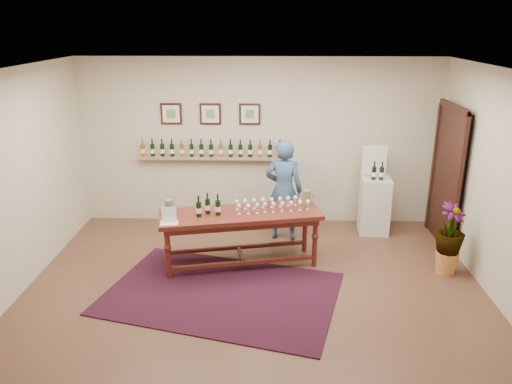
{
  "coord_description": "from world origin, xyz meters",
  "views": [
    {
      "loc": [
        0.19,
        -5.68,
        3.32
      ],
      "look_at": [
        0.0,
        0.8,
        1.1
      ],
      "focal_mm": 35.0,
      "sensor_mm": 36.0,
      "label": 1
    }
  ],
  "objects_px": {
    "tasting_table": "(240,220)",
    "potted_plant": "(449,239)",
    "display_pedestal": "(374,205)",
    "person": "(284,190)"
  },
  "relations": [
    {
      "from": "tasting_table",
      "to": "potted_plant",
      "type": "bearing_deg",
      "value": -16.14
    },
    {
      "from": "tasting_table",
      "to": "display_pedestal",
      "type": "height_order",
      "value": "display_pedestal"
    },
    {
      "from": "potted_plant",
      "to": "person",
      "type": "height_order",
      "value": "person"
    },
    {
      "from": "potted_plant",
      "to": "tasting_table",
      "type": "bearing_deg",
      "value": 175.86
    },
    {
      "from": "tasting_table",
      "to": "display_pedestal",
      "type": "xyz_separation_m",
      "value": [
        2.13,
        1.23,
        -0.21
      ]
    },
    {
      "from": "person",
      "to": "tasting_table",
      "type": "bearing_deg",
      "value": 64.55
    },
    {
      "from": "display_pedestal",
      "to": "person",
      "type": "xyz_separation_m",
      "value": [
        -1.5,
        -0.3,
        0.35
      ]
    },
    {
      "from": "display_pedestal",
      "to": "person",
      "type": "bearing_deg",
      "value": -168.83
    },
    {
      "from": "potted_plant",
      "to": "person",
      "type": "relative_size",
      "value": 0.54
    },
    {
      "from": "potted_plant",
      "to": "person",
      "type": "distance_m",
      "value": 2.52
    }
  ]
}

